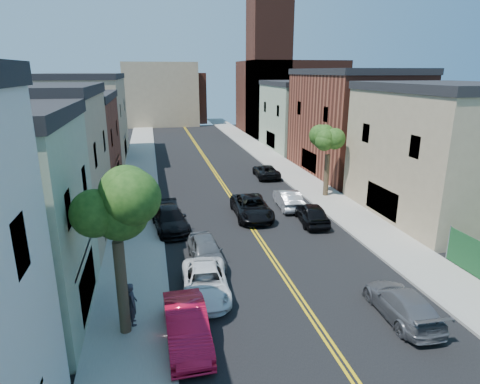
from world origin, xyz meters
TOP-DOWN VIEW (x-y plane):
  - sidewalk_left at (-7.90, 40.00)m, footprint 3.20×100.00m
  - sidewalk_right at (7.90, 40.00)m, footprint 3.20×100.00m
  - curb_left at (-6.15, 40.00)m, footprint 0.30×100.00m
  - curb_right at (6.15, 40.00)m, footprint 0.30×100.00m
  - bldg_left_tan_near at (-14.00, 25.00)m, footprint 9.00×10.00m
  - bldg_left_brick at (-14.00, 36.00)m, footprint 9.00×12.00m
  - bldg_left_tan_far at (-14.00, 50.00)m, footprint 9.00×16.00m
  - bldg_right_tan at (14.00, 24.00)m, footprint 9.00×12.00m
  - bldg_right_brick at (14.00, 38.00)m, footprint 9.00×14.00m
  - bldg_right_palegrn at (14.00, 52.00)m, footprint 9.00×12.00m
  - church at (16.33, 67.07)m, footprint 16.20×14.20m
  - backdrop_left at (-4.00, 82.00)m, footprint 14.00×8.00m
  - backdrop_center at (0.00, 86.00)m, footprint 10.00×8.00m
  - tree_left_mid at (-7.88, 14.01)m, footprint 5.20×5.20m
  - tree_right_far at (7.92, 30.01)m, footprint 4.40×4.40m
  - red_sedan at (-5.50, 12.92)m, footprint 1.70×4.61m
  - white_pickup at (-4.29, 16.36)m, footprint 2.51×4.87m
  - grey_car_left at (-3.80, 19.82)m, footprint 1.89×4.30m
  - black_car_left at (-5.50, 25.27)m, footprint 2.65×5.33m
  - grey_car_right at (3.80, 12.65)m, footprint 2.05×4.64m
  - black_car_right at (4.33, 24.32)m, footprint 2.21×4.51m
  - silver_car_right at (3.80, 27.91)m, footprint 1.86×4.47m
  - dark_car_right_far at (4.75, 37.50)m, footprint 2.38×4.76m
  - black_suv_lane at (0.50, 26.45)m, footprint 2.70×5.53m
  - pedestrian_left at (-7.61, 14.46)m, footprint 0.56×0.75m

SIDE VIEW (x-z plane):
  - sidewalk_left at x=-7.90m, z-range 0.00..0.15m
  - sidewalk_right at x=7.90m, z-range 0.00..0.15m
  - curb_left at x=-6.15m, z-range 0.00..0.15m
  - curb_right at x=6.15m, z-range 0.00..0.15m
  - dark_car_right_far at x=4.75m, z-range 0.00..1.29m
  - white_pickup at x=-4.29m, z-range 0.00..1.31m
  - grey_car_right at x=3.80m, z-range 0.00..1.32m
  - silver_car_right at x=3.80m, z-range 0.00..1.44m
  - grey_car_left at x=-3.80m, z-range 0.00..1.44m
  - black_car_right at x=4.33m, z-range 0.00..1.48m
  - black_car_left at x=-5.50m, z-range 0.00..1.49m
  - red_sedan at x=-5.50m, z-range 0.00..1.51m
  - black_suv_lane at x=0.50m, z-range 0.00..1.51m
  - pedestrian_left at x=-7.61m, z-range 0.15..2.03m
  - bldg_left_brick at x=-14.00m, z-range 0.00..8.00m
  - bldg_right_palegrn at x=14.00m, z-range 0.00..8.50m
  - bldg_left_tan_near at x=-14.00m, z-range 0.00..9.00m
  - bldg_right_tan at x=14.00m, z-range 0.00..9.00m
  - bldg_left_tan_far at x=-14.00m, z-range 0.00..9.50m
  - bldg_right_brick at x=14.00m, z-range 0.00..10.00m
  - backdrop_center at x=0.00m, z-range 0.00..10.00m
  - tree_right_far at x=7.92m, z-range 1.74..9.77m
  - backdrop_left at x=-4.00m, z-range 0.00..12.00m
  - tree_left_mid at x=-7.88m, z-range 1.94..11.23m
  - church at x=16.33m, z-range -4.06..18.54m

